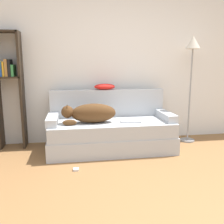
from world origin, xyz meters
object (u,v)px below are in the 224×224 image
object	(u,v)px
bookshelf	(9,84)
laptop	(131,121)
couch	(111,136)
power_adapter	(76,169)
dog	(90,113)
floor_lamp	(192,57)
throw_pillow	(105,87)

from	to	relation	value
bookshelf	laptop	bearing A→B (deg)	-14.70
couch	power_adapter	xyz separation A→B (m)	(-0.54, -0.67, -0.21)
dog	floor_lamp	world-z (taller)	floor_lamp
couch	throw_pillow	size ratio (longest dim) A/B	5.61
laptop	throw_pillow	distance (m)	0.71
dog	floor_lamp	xyz separation A→B (m)	(1.64, 0.30, 0.79)
couch	laptop	distance (m)	0.37
couch	bookshelf	xyz separation A→B (m)	(-1.47, 0.37, 0.76)
power_adapter	laptop	bearing A→B (deg)	35.46
dog	throw_pillow	distance (m)	0.60
couch	dog	bearing A→B (deg)	-166.20
couch	floor_lamp	world-z (taller)	floor_lamp
laptop	power_adapter	xyz separation A→B (m)	(-0.81, -0.58, -0.44)
floor_lamp	power_adapter	world-z (taller)	floor_lamp
dog	power_adapter	bearing A→B (deg)	-111.28
couch	power_adapter	bearing A→B (deg)	-128.91
bookshelf	floor_lamp	xyz separation A→B (m)	(2.81, -0.15, 0.39)
floor_lamp	power_adapter	xyz separation A→B (m)	(-1.87, -0.89, -1.36)
throw_pillow	bookshelf	bearing A→B (deg)	178.88
floor_lamp	couch	bearing A→B (deg)	-170.60
bookshelf	couch	bearing A→B (deg)	-14.16
laptop	power_adapter	bearing A→B (deg)	-134.85
couch	bookshelf	distance (m)	1.70
bookshelf	floor_lamp	size ratio (longest dim) A/B	1.02
laptop	power_adapter	distance (m)	1.09
bookshelf	floor_lamp	bearing A→B (deg)	-3.09
laptop	floor_lamp	size ratio (longest dim) A/B	0.19
throw_pillow	bookshelf	distance (m)	1.43
laptop	floor_lamp	distance (m)	1.44
throw_pillow	power_adapter	world-z (taller)	throw_pillow
couch	dog	distance (m)	0.48
dog	bookshelf	world-z (taller)	bookshelf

